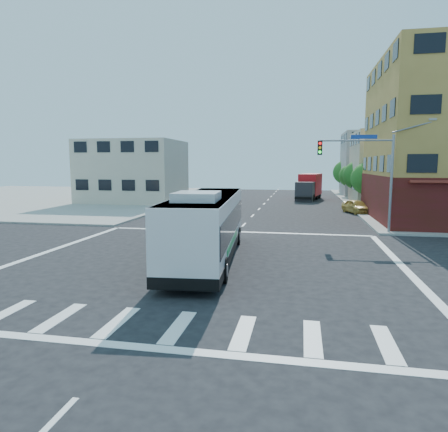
# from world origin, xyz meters

# --- Properties ---
(ground) EXTENTS (120.00, 120.00, 0.00)m
(ground) POSITION_xyz_m (0.00, 0.00, 0.00)
(ground) COLOR black
(ground) RESTS_ON ground
(sidewalk_nw) EXTENTS (50.00, 50.00, 0.15)m
(sidewalk_nw) POSITION_xyz_m (-35.00, 35.00, 0.07)
(sidewalk_nw) COLOR gray
(sidewalk_nw) RESTS_ON ground
(building_east_near) EXTENTS (12.06, 10.06, 9.00)m
(building_east_near) POSITION_xyz_m (16.98, 33.98, 4.51)
(building_east_near) COLOR beige
(building_east_near) RESTS_ON ground
(building_east_far) EXTENTS (12.06, 10.06, 10.00)m
(building_east_far) POSITION_xyz_m (16.98, 47.98, 5.01)
(building_east_far) COLOR #A8A8A2
(building_east_far) RESTS_ON ground
(building_west) EXTENTS (12.06, 10.06, 8.00)m
(building_west) POSITION_xyz_m (-17.02, 29.98, 4.01)
(building_west) COLOR beige
(building_west) RESTS_ON ground
(signal_mast_ne) EXTENTS (7.91, 1.13, 8.07)m
(signal_mast_ne) POSITION_xyz_m (9.08, 10.62, 4.98)
(signal_mast_ne) COLOR gray
(signal_mast_ne) RESTS_ON ground
(street_tree_a) EXTENTS (3.60, 3.60, 5.53)m
(street_tree_a) POSITION_xyz_m (11.90, 27.92, 3.59)
(street_tree_a) COLOR #331D12
(street_tree_a) RESTS_ON ground
(street_tree_b) EXTENTS (3.80, 3.80, 5.79)m
(street_tree_b) POSITION_xyz_m (11.90, 35.92, 3.75)
(street_tree_b) COLOR #331D12
(street_tree_b) RESTS_ON ground
(street_tree_c) EXTENTS (3.40, 3.40, 5.29)m
(street_tree_c) POSITION_xyz_m (11.90, 43.92, 3.46)
(street_tree_c) COLOR #331D12
(street_tree_c) RESTS_ON ground
(street_tree_d) EXTENTS (4.00, 4.00, 6.03)m
(street_tree_d) POSITION_xyz_m (11.90, 51.92, 3.88)
(street_tree_d) COLOR #331D12
(street_tree_d) RESTS_ON ground
(transit_bus) EXTENTS (3.78, 12.81, 3.74)m
(transit_bus) POSITION_xyz_m (-0.13, 0.65, 1.83)
(transit_bus) COLOR black
(transit_bus) RESTS_ON ground
(box_truck) EXTENTS (3.85, 8.37, 3.63)m
(box_truck) POSITION_xyz_m (5.63, 38.22, 1.76)
(box_truck) COLOR #27262C
(box_truck) RESTS_ON ground
(parked_car) EXTENTS (2.95, 4.45, 1.41)m
(parked_car) POSITION_xyz_m (10.11, 22.93, 0.70)
(parked_car) COLOR gold
(parked_car) RESTS_ON ground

